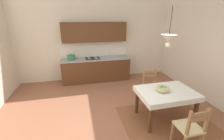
% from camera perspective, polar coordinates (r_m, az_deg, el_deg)
% --- Properties ---
extents(ground_plane, '(6.44, 6.56, 0.10)m').
position_cam_1_polar(ground_plane, '(3.78, 0.89, -20.42)').
color(ground_plane, '#935B42').
extents(wall_back, '(6.44, 0.12, 3.98)m').
position_cam_1_polar(wall_back, '(5.90, -6.36, 15.76)').
color(wall_back, silver).
rests_on(wall_back, ground_plane).
extents(area_rug, '(2.10, 1.60, 0.01)m').
position_cam_1_polar(area_rug, '(4.05, 19.60, -17.60)').
color(area_rug, brown).
rests_on(area_rug, ground_plane).
extents(kitchen_cabinetry, '(2.57, 0.63, 2.20)m').
position_cam_1_polar(kitchen_cabinetry, '(5.75, -6.27, 4.17)').
color(kitchen_cabinetry, '#56331C').
rests_on(kitchen_cabinetry, ground_plane).
extents(dining_table, '(1.32, 0.94, 0.75)m').
position_cam_1_polar(dining_table, '(3.79, 19.87, -9.28)').
color(dining_table, '#56331C').
rests_on(dining_table, ground_plane).
extents(dining_chair_kitchen_side, '(0.48, 0.48, 0.93)m').
position_cam_1_polar(dining_chair_kitchen_side, '(4.57, 14.33, -6.12)').
color(dining_chair_kitchen_side, '#D1BC89').
rests_on(dining_chair_kitchen_side, ground_plane).
extents(dining_chair_camera_side, '(0.42, 0.42, 0.93)m').
position_cam_1_polar(dining_chair_camera_side, '(3.29, 27.59, -19.02)').
color(dining_chair_camera_side, '#D1BC89').
rests_on(dining_chair_camera_side, ground_plane).
extents(fruit_bowl, '(0.30, 0.30, 0.12)m').
position_cam_1_polar(fruit_bowl, '(3.68, 18.76, -6.72)').
color(fruit_bowl, tan).
rests_on(fruit_bowl, dining_table).
extents(pendant_lamp, '(0.32, 0.32, 0.80)m').
position_cam_1_polar(pendant_lamp, '(3.31, 20.83, 11.11)').
color(pendant_lamp, black).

